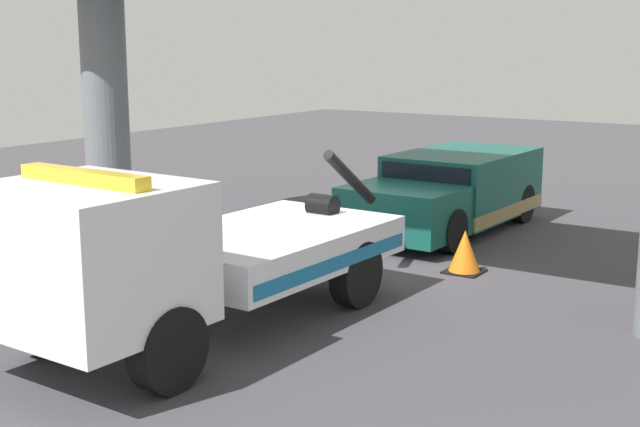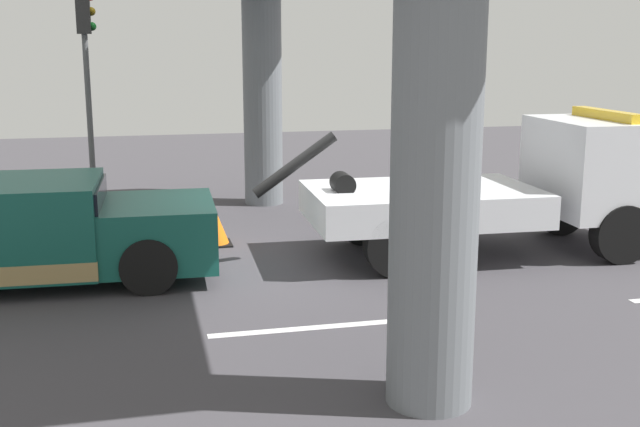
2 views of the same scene
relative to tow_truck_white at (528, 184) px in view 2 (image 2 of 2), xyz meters
name	(u,v)px [view 2 (image 2 of 2)]	position (x,y,z in m)	size (l,w,h in m)	color
ground_plane	(271,269)	(-4.56, 0.02, -1.25)	(60.00, 40.00, 0.10)	#423F44
lane_stripe_mid	(309,328)	(-4.56, -2.93, -1.20)	(2.60, 0.16, 0.01)	silver
tow_truck_white	(528,184)	(0.00, 0.00, 0.00)	(7.29, 2.59, 2.46)	white
towed_van_green	(23,233)	(-8.35, 0.03, -0.42)	(5.26, 2.35, 1.58)	#145147
traffic_light_far	(87,53)	(-7.54, 4.97, 2.20)	(0.39, 0.32, 4.69)	#515456
traffic_cone_orange	(214,226)	(-5.31, 1.70, -0.85)	(0.62, 0.62, 0.74)	orange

